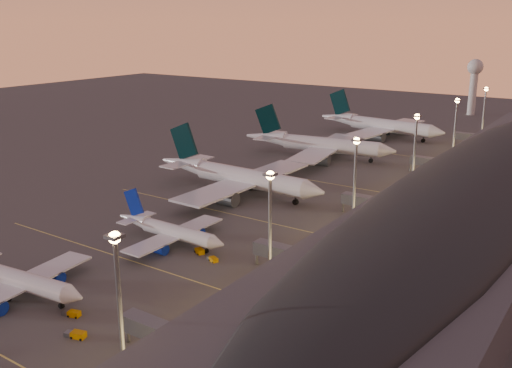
# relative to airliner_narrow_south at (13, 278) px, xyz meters

# --- Properties ---
(ground) EXTENTS (700.00, 700.00, 0.00)m
(ground) POSITION_rel_airliner_narrow_south_xyz_m (6.64, 30.33, -3.48)
(ground) COLOR #484542
(airliner_narrow_south) EXTENTS (37.70, 33.88, 13.46)m
(airliner_narrow_south) POSITION_rel_airliner_narrow_south_xyz_m (0.00, 0.00, 0.00)
(airliner_narrow_south) COLOR silver
(airliner_narrow_south) RESTS_ON ground
(airliner_narrow_north) EXTENTS (34.70, 30.86, 12.45)m
(airliner_narrow_north) POSITION_rel_airliner_narrow_south_xyz_m (6.93, 38.90, -0.26)
(airliner_narrow_north) COLOR silver
(airliner_narrow_north) RESTS_ON ground
(airliner_wide_near) EXTENTS (65.09, 59.14, 20.86)m
(airliner_wide_near) POSITION_rel_airliner_narrow_south_xyz_m (-4.84, 83.97, 1.89)
(airliner_wide_near) COLOR silver
(airliner_wide_near) RESTS_ON ground
(airliner_wide_mid) EXTENTS (64.56, 59.38, 20.67)m
(airliner_wide_mid) POSITION_rel_airliner_narrow_south_xyz_m (-6.81, 142.89, 1.84)
(airliner_wide_mid) COLOR silver
(airliner_wide_mid) RESTS_ON ground
(airliner_wide_far) EXTENTS (65.99, 60.51, 21.11)m
(airliner_wide_far) POSITION_rel_airliner_narrow_south_xyz_m (-3.08, 198.55, 1.96)
(airliner_wide_far) COLOR silver
(airliner_wide_far) RESTS_ON ground
(terminal_building) EXTENTS (56.35, 255.00, 17.46)m
(terminal_building) POSITION_rel_airliner_narrow_south_xyz_m (68.48, 102.80, 5.30)
(terminal_building) COLOR #46464A
(terminal_building) RESTS_ON ground
(light_masts) EXTENTS (2.20, 217.20, 25.90)m
(light_masts) POSITION_rel_airliner_narrow_south_xyz_m (42.64, 95.33, 14.08)
(light_masts) COLOR slate
(light_masts) RESTS_ON ground
(radar_tower) EXTENTS (9.00, 9.00, 32.50)m
(radar_tower) POSITION_rel_airliner_narrow_south_xyz_m (16.64, 290.33, 18.39)
(radar_tower) COLOR silver
(radar_tower) RESTS_ON ground
(lane_markings) EXTENTS (90.00, 180.36, 0.00)m
(lane_markings) POSITION_rel_airliner_narrow_south_xyz_m (6.64, 70.33, -3.47)
(lane_markings) COLOR #D8C659
(lane_markings) RESTS_ON ground
(baggage_tug_a) EXTENTS (3.79, 2.33, 1.06)m
(baggage_tug_a) POSITION_rel_airliner_narrow_south_xyz_m (17.10, 0.72, -3.00)
(baggage_tug_a) COLOR #C27C00
(baggage_tug_a) RESTS_ON ground
(baggage_tug_b) EXTENTS (4.16, 2.58, 1.16)m
(baggage_tug_b) POSITION_rel_airliner_narrow_south_xyz_m (23.89, -3.84, -2.95)
(baggage_tug_b) COLOR #C27C00
(baggage_tug_b) RESTS_ON ground
(baggage_tug_c) EXTENTS (3.62, 2.47, 1.01)m
(baggage_tug_c) POSITION_rel_airliner_narrow_south_xyz_m (23.12, 36.03, -3.02)
(baggage_tug_c) COLOR #C27C00
(baggage_tug_c) RESTS_ON ground
(baggage_tug_d) EXTENTS (4.20, 3.19, 1.18)m
(baggage_tug_d) POSITION_rel_airliner_narrow_south_xyz_m (17.31, 37.98, -2.94)
(baggage_tug_d) COLOR #C27C00
(baggage_tug_d) RESTS_ON ground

